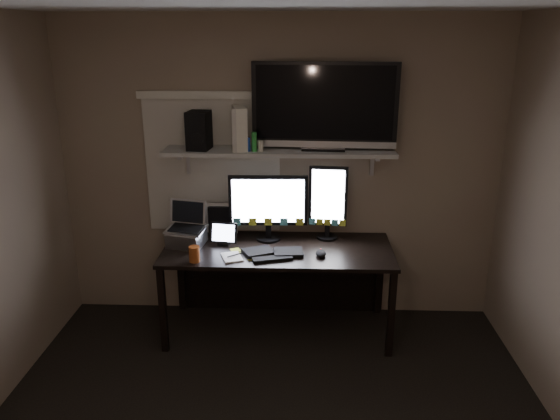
{
  "coord_description": "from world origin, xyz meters",
  "views": [
    {
      "loc": [
        0.17,
        -2.55,
        2.37
      ],
      "look_at": [
        0.02,
        1.25,
        1.11
      ],
      "focal_mm": 35.0,
      "sensor_mm": 36.0,
      "label": 1
    }
  ],
  "objects_px": {
    "mouse": "(321,253)",
    "tv": "(324,106)",
    "desk": "(279,262)",
    "keyboard": "(273,252)",
    "game_console": "(240,128)",
    "monitor_landscape": "(268,207)",
    "monitor_portrait": "(328,202)",
    "laptop": "(186,225)",
    "cup": "(194,254)",
    "speaker": "(199,130)",
    "tablet": "(224,234)"
  },
  "relations": [
    {
      "from": "keyboard",
      "to": "cup",
      "type": "distance_m",
      "value": 0.6
    },
    {
      "from": "keyboard",
      "to": "game_console",
      "type": "bearing_deg",
      "value": 114.12
    },
    {
      "from": "mouse",
      "to": "laptop",
      "type": "bearing_deg",
      "value": 169.57
    },
    {
      "from": "mouse",
      "to": "desk",
      "type": "bearing_deg",
      "value": 140.33
    },
    {
      "from": "keyboard",
      "to": "mouse",
      "type": "distance_m",
      "value": 0.37
    },
    {
      "from": "tablet",
      "to": "laptop",
      "type": "xyz_separation_m",
      "value": [
        -0.3,
        -0.03,
        0.08
      ]
    },
    {
      "from": "mouse",
      "to": "speaker",
      "type": "bearing_deg",
      "value": 160.01
    },
    {
      "from": "keyboard",
      "to": "laptop",
      "type": "xyz_separation_m",
      "value": [
        -0.7,
        0.14,
        0.16
      ]
    },
    {
      "from": "keyboard",
      "to": "laptop",
      "type": "height_order",
      "value": "laptop"
    },
    {
      "from": "mouse",
      "to": "laptop",
      "type": "xyz_separation_m",
      "value": [
        -1.06,
        0.17,
        0.15
      ]
    },
    {
      "from": "monitor_landscape",
      "to": "keyboard",
      "type": "relative_size",
      "value": 1.38
    },
    {
      "from": "keyboard",
      "to": "game_console",
      "type": "xyz_separation_m",
      "value": [
        -0.27,
        0.33,
        0.9
      ]
    },
    {
      "from": "monitor_portrait",
      "to": "laptop",
      "type": "relative_size",
      "value": 1.81
    },
    {
      "from": "game_console",
      "to": "keyboard",
      "type": "bearing_deg",
      "value": -63.82
    },
    {
      "from": "game_console",
      "to": "laptop",
      "type": "bearing_deg",
      "value": -170.49
    },
    {
      "from": "desk",
      "to": "tv",
      "type": "relative_size",
      "value": 1.62
    },
    {
      "from": "monitor_landscape",
      "to": "speaker",
      "type": "bearing_deg",
      "value": 179.01
    },
    {
      "from": "tv",
      "to": "game_console",
      "type": "height_order",
      "value": "tv"
    },
    {
      "from": "mouse",
      "to": "tv",
      "type": "height_order",
      "value": "tv"
    },
    {
      "from": "game_console",
      "to": "monitor_portrait",
      "type": "bearing_deg",
      "value": -11.82
    },
    {
      "from": "cup",
      "to": "tv",
      "type": "xyz_separation_m",
      "value": [
        0.96,
        0.5,
        1.02
      ]
    },
    {
      "from": "monitor_portrait",
      "to": "keyboard",
      "type": "xyz_separation_m",
      "value": [
        -0.43,
        -0.35,
        -0.3
      ]
    },
    {
      "from": "keyboard",
      "to": "tablet",
      "type": "xyz_separation_m",
      "value": [
        -0.4,
        0.17,
        0.08
      ]
    },
    {
      "from": "keyboard",
      "to": "cup",
      "type": "relative_size",
      "value": 3.89
    },
    {
      "from": "desk",
      "to": "laptop",
      "type": "height_order",
      "value": "laptop"
    },
    {
      "from": "cup",
      "to": "game_console",
      "type": "xyz_separation_m",
      "value": [
        0.3,
        0.49,
        0.85
      ]
    },
    {
      "from": "monitor_landscape",
      "to": "monitor_portrait",
      "type": "relative_size",
      "value": 1.02
    },
    {
      "from": "monitor_landscape",
      "to": "keyboard",
      "type": "distance_m",
      "value": 0.41
    },
    {
      "from": "monitor_landscape",
      "to": "laptop",
      "type": "bearing_deg",
      "value": -167.97
    },
    {
      "from": "monitor_portrait",
      "to": "cup",
      "type": "bearing_deg",
      "value": -146.4
    },
    {
      "from": "keyboard",
      "to": "monitor_landscape",
      "type": "bearing_deg",
      "value": 84.5
    },
    {
      "from": "cup",
      "to": "speaker",
      "type": "relative_size",
      "value": 0.4
    },
    {
      "from": "monitor_portrait",
      "to": "cup",
      "type": "height_order",
      "value": "monitor_portrait"
    },
    {
      "from": "desk",
      "to": "monitor_landscape",
      "type": "relative_size",
      "value": 2.84
    },
    {
      "from": "desk",
      "to": "game_console",
      "type": "height_order",
      "value": "game_console"
    },
    {
      "from": "tv",
      "to": "desk",
      "type": "bearing_deg",
      "value": -160.84
    },
    {
      "from": "mouse",
      "to": "speaker",
      "type": "distance_m",
      "value": 1.33
    },
    {
      "from": "desk",
      "to": "mouse",
      "type": "bearing_deg",
      "value": -38.4
    },
    {
      "from": "tablet",
      "to": "laptop",
      "type": "height_order",
      "value": "laptop"
    },
    {
      "from": "tablet",
      "to": "game_console",
      "type": "xyz_separation_m",
      "value": [
        0.13,
        0.16,
        0.82
      ]
    },
    {
      "from": "desk",
      "to": "monitor_landscape",
      "type": "bearing_deg",
      "value": 142.78
    },
    {
      "from": "monitor_portrait",
      "to": "cup",
      "type": "relative_size",
      "value": 5.22
    },
    {
      "from": "monitor_landscape",
      "to": "mouse",
      "type": "bearing_deg",
      "value": -39.92
    },
    {
      "from": "tv",
      "to": "speaker",
      "type": "bearing_deg",
      "value": -174.34
    },
    {
      "from": "monitor_landscape",
      "to": "tv",
      "type": "height_order",
      "value": "tv"
    },
    {
      "from": "monitor_landscape",
      "to": "tablet",
      "type": "xyz_separation_m",
      "value": [
        -0.35,
        -0.13,
        -0.18
      ]
    },
    {
      "from": "monitor_landscape",
      "to": "monitor_portrait",
      "type": "bearing_deg",
      "value": 3.97
    },
    {
      "from": "mouse",
      "to": "tv",
      "type": "distance_m",
      "value": 1.12
    },
    {
      "from": "desk",
      "to": "mouse",
      "type": "relative_size",
      "value": 14.67
    },
    {
      "from": "desk",
      "to": "laptop",
      "type": "relative_size",
      "value": 5.26
    }
  ]
}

